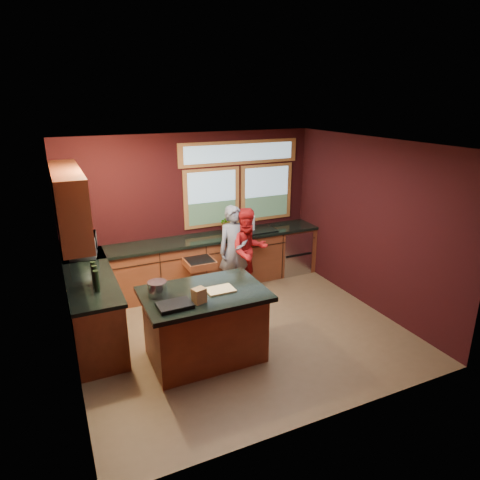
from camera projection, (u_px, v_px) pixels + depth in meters
floor at (241, 331)px, 6.28m from camera, size 4.50×4.50×0.00m
room_shell at (191, 212)px, 5.74m from camera, size 4.52×4.02×2.71m
back_counter at (211, 261)px, 7.67m from camera, size 4.50×0.64×0.93m
left_counter at (92, 304)px, 6.09m from camera, size 0.64×2.30×0.93m
island at (205, 325)px, 5.51m from camera, size 1.55×1.05×0.95m
person_grey at (234, 250)px, 7.28m from camera, size 0.59×0.40×1.56m
person_red at (248, 251)px, 7.34m from camera, size 0.74×0.58×1.50m
microwave at (83, 246)px, 6.57m from camera, size 0.47×0.63×0.32m
potted_plant at (228, 224)px, 7.65m from camera, size 0.30×0.26×0.33m
paper_towel at (252, 223)px, 7.79m from camera, size 0.12×0.12×0.28m
cutting_board at (220, 290)px, 5.40m from camera, size 0.35×0.25×0.02m
stock_pot at (157, 288)px, 5.25m from camera, size 0.24×0.24×0.18m
paper_bag at (199, 296)px, 5.06m from camera, size 0.18×0.16×0.18m
black_tray at (175, 305)px, 4.96m from camera, size 0.41×0.29×0.05m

